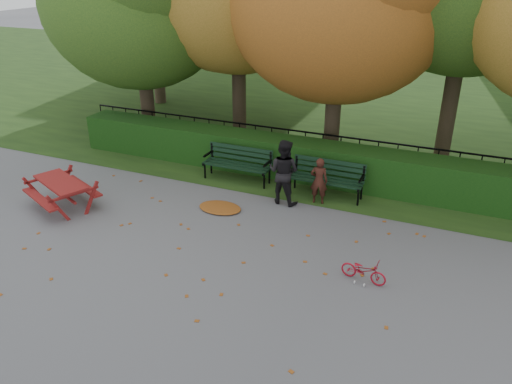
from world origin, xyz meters
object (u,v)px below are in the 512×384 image
at_px(bench_left, 238,161).
at_px(child, 319,181).
at_px(bicycle, 364,270).
at_px(bench_right, 327,176).
at_px(picnic_table, 61,187).
at_px(adult, 284,172).

relative_size(bench_left, child, 1.57).
distance_m(child, bicycle, 3.25).
distance_m(bench_left, bench_right, 2.40).
relative_size(picnic_table, bicycle, 2.28).
height_order(adult, bicycle, adult).
height_order(bench_left, child, child).
bearing_deg(child, picnic_table, 16.21).
relative_size(picnic_table, child, 1.69).
bearing_deg(picnic_table, bench_left, 68.56).
bearing_deg(bench_left, child, -12.10).
relative_size(child, bicycle, 1.35).
bearing_deg(adult, bench_left, -20.62).
bearing_deg(bench_right, bicycle, -63.49).
bearing_deg(bench_right, child, -97.12).
height_order(child, adult, adult).
distance_m(picnic_table, child, 6.01).
relative_size(bench_right, picnic_table, 0.93).
bearing_deg(bicycle, adult, 53.27).
height_order(bench_left, adult, adult).
height_order(bench_right, picnic_table, bench_right).
distance_m(picnic_table, bicycle, 7.12).
height_order(bench_right, adult, adult).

